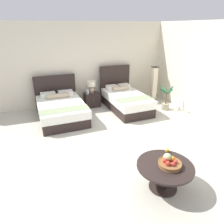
# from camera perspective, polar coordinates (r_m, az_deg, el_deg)

# --- Properties ---
(ground_plane) EXTENTS (9.58, 10.06, 0.02)m
(ground_plane) POSITION_cam_1_polar(r_m,az_deg,el_deg) (5.17, 1.69, -8.63)
(ground_plane) COLOR #BCB7A6
(wall_back) EXTENTS (9.58, 0.12, 2.81)m
(wall_back) POSITION_cam_1_polar(r_m,az_deg,el_deg) (7.63, -7.43, 12.82)
(wall_back) COLOR beige
(wall_back) RESTS_ON ground
(wall_side_right) EXTENTS (0.12, 5.66, 2.81)m
(wall_side_right) POSITION_cam_1_polar(r_m,az_deg,el_deg) (6.60, 25.67, 9.33)
(wall_side_right) COLOR beige
(wall_side_right) RESTS_ON ground
(bed_near_window) EXTENTS (1.42, 2.10, 1.15)m
(bed_near_window) POSITION_cam_1_polar(r_m,az_deg,el_deg) (6.62, -13.77, 0.89)
(bed_near_window) COLOR black
(bed_near_window) RESTS_ON ground
(bed_near_corner) EXTENTS (1.20, 2.09, 1.34)m
(bed_near_corner) POSITION_cam_1_polar(r_m,az_deg,el_deg) (7.14, 3.66, 3.30)
(bed_near_corner) COLOR black
(bed_near_corner) RESTS_ON ground
(nightstand) EXTENTS (0.52, 0.43, 0.48)m
(nightstand) POSITION_cam_1_polar(r_m,az_deg,el_deg) (7.42, -5.48, 3.35)
(nightstand) COLOR black
(nightstand) RESTS_ON ground
(table_lamp) EXTENTS (0.29, 0.29, 0.43)m
(table_lamp) POSITION_cam_1_polar(r_m,az_deg,el_deg) (7.29, -5.67, 7.15)
(table_lamp) COLOR tan
(table_lamp) RESTS_ON nightstand
(vase) EXTENTS (0.10, 0.10, 0.18)m
(vase) POSITION_cam_1_polar(r_m,az_deg,el_deg) (7.25, -6.68, 5.56)
(vase) COLOR #B4B8C5
(vase) RESTS_ON nightstand
(coffee_table) EXTENTS (0.97, 0.97, 0.48)m
(coffee_table) POSITION_cam_1_polar(r_m,az_deg,el_deg) (3.82, 14.16, -15.26)
(coffee_table) COLOR black
(coffee_table) RESTS_ON ground
(fruit_bowl) EXTENTS (0.40, 0.40, 0.19)m
(fruit_bowl) POSITION_cam_1_polar(r_m,az_deg,el_deg) (3.72, 15.43, -13.17)
(fruit_bowl) COLOR brown
(fruit_bowl) RESTS_ON coffee_table
(loose_apple) EXTENTS (0.08, 0.08, 0.08)m
(loose_apple) POSITION_cam_1_polar(r_m,az_deg,el_deg) (4.07, 14.80, -10.12)
(loose_apple) COLOR gold
(loose_apple) RESTS_ON coffee_table
(floor_lamp_corner) EXTENTS (0.22, 0.22, 1.28)m
(floor_lamp_corner) POSITION_cam_1_polar(r_m,az_deg,el_deg) (8.09, 11.35, 7.55)
(floor_lamp_corner) COLOR #282420
(floor_lamp_corner) RESTS_ON ground
(potted_palm) EXTENTS (0.57, 0.67, 0.82)m
(potted_palm) POSITION_cam_1_polar(r_m,az_deg,el_deg) (7.32, 14.43, 2.70)
(potted_palm) COLOR #9D957B
(potted_palm) RESTS_ON ground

